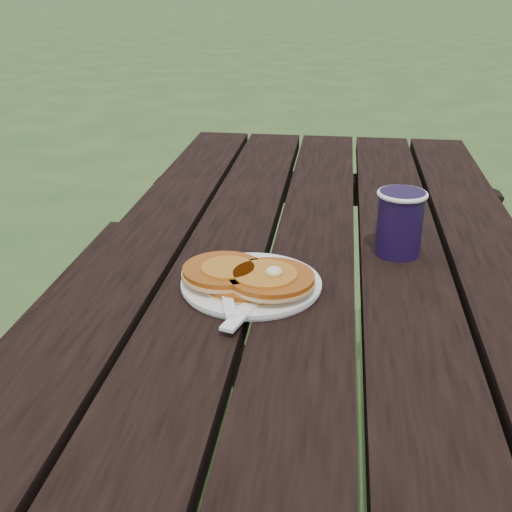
# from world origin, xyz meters

# --- Properties ---
(picnic_table) EXTENTS (1.36, 1.80, 0.75)m
(picnic_table) POSITION_xyz_m (0.00, 0.00, 0.37)
(picnic_table) COLOR black
(picnic_table) RESTS_ON ground
(plate) EXTENTS (0.23, 0.23, 0.01)m
(plate) POSITION_xyz_m (-0.09, -0.08, 0.76)
(plate) COLOR white
(plate) RESTS_ON picnic_table
(pancake_stack) EXTENTS (0.20, 0.14, 0.04)m
(pancake_stack) POSITION_xyz_m (-0.09, -0.09, 0.77)
(pancake_stack) COLOR #A74F12
(pancake_stack) RESTS_ON plate
(knife) EXTENTS (0.07, 0.18, 0.00)m
(knife) POSITION_xyz_m (-0.07, -0.14, 0.76)
(knife) COLOR white
(knife) RESTS_ON plate
(fork) EXTENTS (0.07, 0.16, 0.01)m
(fork) POSITION_xyz_m (-0.11, -0.15, 0.77)
(fork) COLOR white
(fork) RESTS_ON plate
(coffee_cup) EXTENTS (0.08, 0.08, 0.11)m
(coffee_cup) POSITION_xyz_m (0.14, 0.08, 0.81)
(coffee_cup) COLOR black
(coffee_cup) RESTS_ON picnic_table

